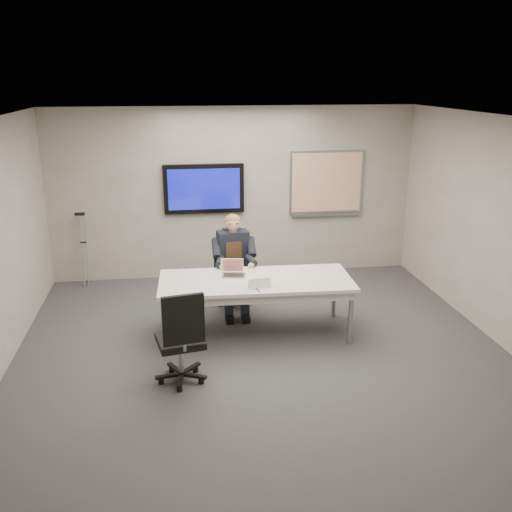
{
  "coord_description": "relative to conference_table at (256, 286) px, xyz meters",
  "views": [
    {
      "loc": [
        -1.01,
        -6.21,
        3.25
      ],
      "look_at": [
        0.03,
        0.75,
        1.02
      ],
      "focal_mm": 40.0,
      "sensor_mm": 36.0,
      "label": 1
    }
  ],
  "objects": [
    {
      "name": "tv_display",
      "position": [
        -0.5,
        2.35,
        0.83
      ],
      "size": [
        1.3,
        0.09,
        0.8
      ],
      "color": "black",
      "rests_on": "wall_back"
    },
    {
      "name": "office_chair_near",
      "position": [
        -0.99,
        -1.13,
        -0.33
      ],
      "size": [
        0.61,
        0.61,
        1.11
      ],
      "rotation": [
        0.0,
        0.0,
        3.32
      ],
      "color": "black",
      "rests_on": "ground"
    },
    {
      "name": "conference_table",
      "position": [
        0.0,
        0.0,
        0.0
      ],
      "size": [
        2.5,
        1.12,
        0.76
      ],
      "rotation": [
        0.0,
        0.0,
        -0.04
      ],
      "color": "silver",
      "rests_on": "ground"
    },
    {
      "name": "seated_person",
      "position": [
        -0.19,
        0.75,
        -0.11
      ],
      "size": [
        0.46,
        0.79,
        1.41
      ],
      "rotation": [
        0.0,
        0.0,
        0.13
      ],
      "color": "#202436",
      "rests_on": "office_chair_far"
    },
    {
      "name": "pen",
      "position": [
        -0.04,
        -0.39,
        0.09
      ],
      "size": [
        0.04,
        0.15,
        0.01
      ],
      "primitive_type": "cylinder",
      "rotation": [
        0.0,
        1.57,
        1.76
      ],
      "color": "black",
      "rests_on": "conference_table"
    },
    {
      "name": "office_chair_far",
      "position": [
        -0.21,
        1.0,
        -0.38
      ],
      "size": [
        0.6,
        0.6,
        0.95
      ],
      "rotation": [
        0.0,
        0.0,
        0.43
      ],
      "color": "black",
      "rests_on": "ground"
    },
    {
      "name": "whiteboard",
      "position": [
        1.55,
        2.38,
        0.86
      ],
      "size": [
        1.25,
        0.08,
        1.1
      ],
      "color": "#999BA1",
      "rests_on": "wall_back"
    },
    {
      "name": "crutch",
      "position": [
        -2.45,
        2.23,
        -0.04
      ],
      "size": [
        0.3,
        0.51,
        1.28
      ],
      "primitive_type": null,
      "rotation": [
        -0.17,
        0.0,
        -0.3
      ],
      "color": "#A8AAB0",
      "rests_on": "ground"
    },
    {
      "name": "wall_right",
      "position": [
        3.0,
        -0.59,
        0.73
      ],
      "size": [
        0.02,
        6.0,
        2.8
      ],
      "primitive_type": "cube",
      "color": "gray",
      "rests_on": "ground"
    },
    {
      "name": "wall_back",
      "position": [
        -0.0,
        2.41,
        0.73
      ],
      "size": [
        6.0,
        0.02,
        2.8
      ],
      "primitive_type": "cube",
      "color": "gray",
      "rests_on": "ground"
    },
    {
      "name": "wall_front",
      "position": [
        -0.0,
        -3.59,
        0.73
      ],
      "size": [
        6.0,
        0.02,
        2.8
      ],
      "primitive_type": "cube",
      "color": "gray",
      "rests_on": "ground"
    },
    {
      "name": "name_tent",
      "position": [
        0.0,
        -0.3,
        0.14
      ],
      "size": [
        0.29,
        0.12,
        0.11
      ],
      "primitive_type": null,
      "rotation": [
        0.0,
        0.0,
        0.14
      ],
      "color": "silver",
      "rests_on": "conference_table"
    },
    {
      "name": "floor",
      "position": [
        -0.0,
        -0.59,
        -0.67
      ],
      "size": [
        6.0,
        6.0,
        0.02
      ],
      "primitive_type": "cube",
      "color": "#3C3C3F",
      "rests_on": "ground"
    },
    {
      "name": "ceiling",
      "position": [
        -0.0,
        -0.59,
        2.13
      ],
      "size": [
        6.0,
        6.0,
        0.02
      ],
      "primitive_type": "cube",
      "color": "white",
      "rests_on": "wall_back"
    },
    {
      "name": "laptop",
      "position": [
        -0.27,
        0.21,
        0.14
      ],
      "size": [
        0.32,
        0.32,
        0.21
      ],
      "rotation": [
        0.0,
        0.0,
        -0.16
      ],
      "color": "#BBBBBE",
      "rests_on": "conference_table"
    }
  ]
}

